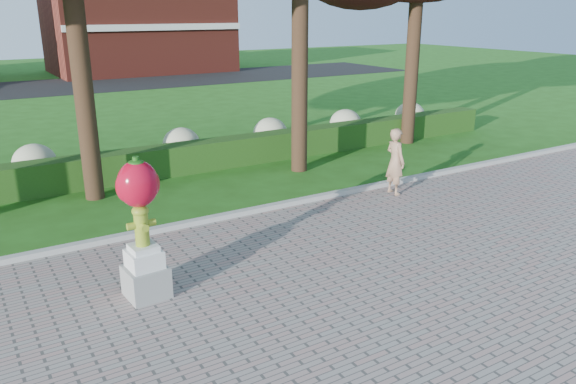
# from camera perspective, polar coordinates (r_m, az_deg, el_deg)

# --- Properties ---
(ground) EXTENTS (100.00, 100.00, 0.00)m
(ground) POSITION_cam_1_polar(r_m,az_deg,el_deg) (9.73, 1.19, -8.30)
(ground) COLOR #235415
(ground) RESTS_ON ground
(curb) EXTENTS (40.00, 0.18, 0.15)m
(curb) POSITION_cam_1_polar(r_m,az_deg,el_deg) (12.12, -6.48, -2.55)
(curb) COLOR #ADADA5
(curb) RESTS_ON ground
(lawn_hedge) EXTENTS (24.00, 0.70, 0.80)m
(lawn_hedge) POSITION_cam_1_polar(r_m,az_deg,el_deg) (15.59, -12.83, 3.05)
(lawn_hedge) COLOR #1E4112
(lawn_hedge) RESTS_ON ground
(hydrangea_row) EXTENTS (20.10, 1.10, 0.99)m
(hydrangea_row) POSITION_cam_1_polar(r_m,az_deg,el_deg) (16.65, -12.14, 4.58)
(hydrangea_row) COLOR beige
(hydrangea_row) RESTS_ON ground
(street) EXTENTS (50.00, 8.00, 0.02)m
(street) POSITION_cam_1_polar(r_m,az_deg,el_deg) (35.90, -24.04, 9.64)
(street) COLOR black
(street) RESTS_ON ground
(building_right) EXTENTS (12.00, 8.00, 6.40)m
(building_right) POSITION_cam_1_polar(r_m,az_deg,el_deg) (43.26, -14.96, 16.01)
(building_right) COLOR maroon
(building_right) RESTS_ON ground
(hydrant_sculpture) EXTENTS (0.66, 0.65, 2.25)m
(hydrant_sculpture) POSITION_cam_1_polar(r_m,az_deg,el_deg) (8.74, -14.67, -3.24)
(hydrant_sculpture) COLOR gray
(hydrant_sculpture) RESTS_ON walkway
(woman) EXTENTS (0.42, 0.61, 1.61)m
(woman) POSITION_cam_1_polar(r_m,az_deg,el_deg) (13.71, 10.84, 3.07)
(woman) COLOR tan
(woman) RESTS_ON walkway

